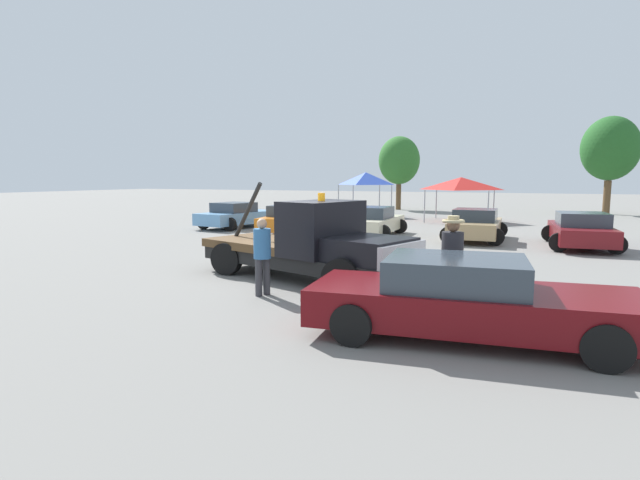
% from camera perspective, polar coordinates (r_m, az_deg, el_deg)
% --- Properties ---
extents(ground_plane, '(160.00, 160.00, 0.00)m').
position_cam_1_polar(ground_plane, '(13.09, -2.01, -4.45)').
color(ground_plane, gray).
extents(tow_truck, '(6.35, 3.61, 2.51)m').
position_cam_1_polar(tow_truck, '(12.70, -0.83, -0.70)').
color(tow_truck, black).
rests_on(tow_truck, ground).
extents(foreground_car, '(5.42, 2.52, 1.34)m').
position_cam_1_polar(foreground_car, '(8.56, 16.54, -6.54)').
color(foreground_car, '#5B0A0F').
rests_on(foreground_car, ground).
extents(person_near_truck, '(0.42, 0.42, 1.92)m').
position_cam_1_polar(person_near_truck, '(9.87, 14.87, -1.86)').
color(person_near_truck, '#847051').
rests_on(person_near_truck, ground).
extents(person_at_hood, '(0.39, 0.39, 1.74)m').
position_cam_1_polar(person_at_hood, '(11.17, -6.62, -1.29)').
color(person_at_hood, '#38383D').
rests_on(person_at_hood, ground).
extents(parked_car_skyblue, '(2.95, 4.72, 1.34)m').
position_cam_1_polar(parked_car_skyblue, '(26.64, -9.54, 2.78)').
color(parked_car_skyblue, '#669ED1').
rests_on(parked_car_skyblue, ground).
extents(parked_car_orange, '(2.89, 5.09, 1.34)m').
position_cam_1_polar(parked_car_orange, '(23.95, -3.34, 2.39)').
color(parked_car_orange, orange).
rests_on(parked_car_orange, ground).
extents(parked_car_cream, '(2.56, 4.54, 1.34)m').
position_cam_1_polar(parked_car_cream, '(22.61, 5.94, 2.08)').
color(parked_car_cream, beige).
rests_on(parked_car_cream, ground).
extents(parked_car_tan, '(2.53, 4.36, 1.34)m').
position_cam_1_polar(parked_car_tan, '(21.94, 17.33, 1.64)').
color(parked_car_tan, tan).
rests_on(parked_car_tan, ground).
extents(parked_car_maroon, '(2.73, 4.67, 1.34)m').
position_cam_1_polar(parked_car_maroon, '(21.24, 27.66, 0.97)').
color(parked_car_maroon, maroon).
rests_on(parked_car_maroon, ground).
extents(canopy_tent_blue, '(2.92, 2.92, 2.99)m').
position_cam_1_polar(canopy_tent_blue, '(34.24, 5.25, 7.00)').
color(canopy_tent_blue, '#9E9EA3').
rests_on(canopy_tent_blue, ground).
extents(canopy_tent_red, '(3.62, 3.62, 2.65)m').
position_cam_1_polar(canopy_tent_red, '(31.22, 15.81, 6.23)').
color(canopy_tent_red, '#9E9EA3').
rests_on(canopy_tent_red, ground).
extents(tree_left, '(3.89, 3.89, 6.94)m').
position_cam_1_polar(tree_left, '(41.46, 30.25, 8.99)').
color(tree_left, brown).
rests_on(tree_left, ground).
extents(tree_center, '(3.34, 3.34, 5.97)m').
position_cam_1_polar(tree_center, '(41.72, 9.04, 8.95)').
color(tree_center, brown).
rests_on(tree_center, ground).
extents(traffic_cone, '(0.40, 0.40, 0.55)m').
position_cam_1_polar(traffic_cone, '(15.62, 6.98, -1.66)').
color(traffic_cone, black).
rests_on(traffic_cone, ground).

